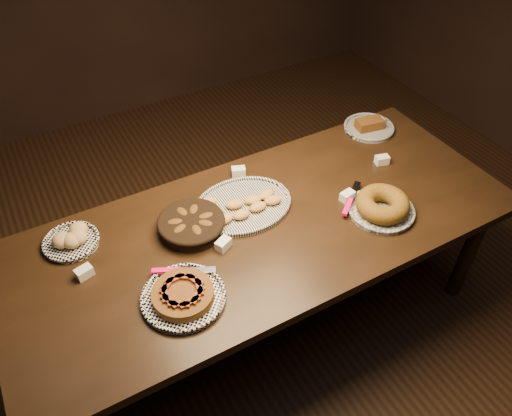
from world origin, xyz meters
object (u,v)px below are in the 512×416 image
buffet_table (265,235)px  apple_tart_plate (183,295)px  madeleine_platter (243,205)px  bundt_cake_plate (382,206)px

buffet_table → apple_tart_plate: size_ratio=6.73×
madeleine_platter → bundt_cake_plate: size_ratio=1.26×
bundt_cake_plate → buffet_table: bearing=169.5°
apple_tart_plate → madeleine_platter: bearing=17.0°
madeleine_platter → apple_tart_plate: bearing=-155.2°
buffet_table → madeleine_platter: bearing=104.6°
buffet_table → bundt_cake_plate: 0.57m
apple_tart_plate → madeleine_platter: apple_tart_plate is taller
apple_tart_plate → madeleine_platter: size_ratio=0.74×
apple_tart_plate → bundt_cake_plate: size_ratio=0.93×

